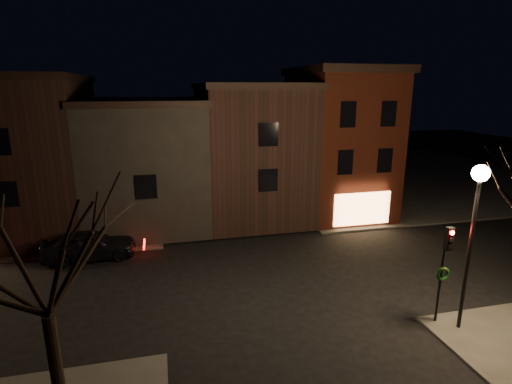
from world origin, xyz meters
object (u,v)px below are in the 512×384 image
street_lamp_near (476,204)px  traffic_signal (445,260)px  bare_tree_left (37,241)px  parked_car_a (89,245)px

street_lamp_near → traffic_signal: size_ratio=1.60×
bare_tree_left → parked_car_a: bearing=94.7°
street_lamp_near → traffic_signal: street_lamp_near is taller
street_lamp_near → bare_tree_left: bearing=-176.0°
bare_tree_left → parked_car_a: 12.42m
parked_car_a → traffic_signal: bearing=-128.2°
street_lamp_near → parked_car_a: (-15.15, 10.50, -4.35)m
bare_tree_left → parked_car_a: (-0.95, 11.50, -4.60)m
traffic_signal → bare_tree_left: (-13.60, -1.49, 2.63)m
parked_car_a → bare_tree_left: bearing=-179.0°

